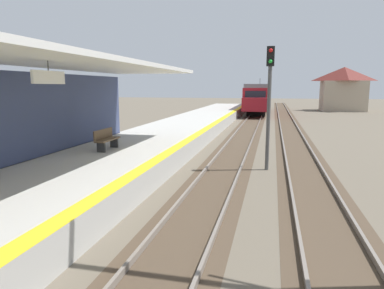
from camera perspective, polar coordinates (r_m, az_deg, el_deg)
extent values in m
cube|color=#B7B5AD|center=(16.44, -9.92, -1.55)|extent=(5.00, 80.00, 0.90)
cube|color=yellow|center=(15.62, -2.35, -0.30)|extent=(0.50, 80.00, 0.01)
cube|color=white|center=(10.50, -22.54, 10.19)|extent=(0.08, 1.40, 0.36)
cylinder|color=#333333|center=(10.51, -22.65, 11.90)|extent=(0.03, 0.03, 0.27)
cube|color=#4C3D2D|center=(19.27, 7.04, -1.20)|extent=(2.34, 120.00, 0.01)
cube|color=slate|center=(19.34, 4.92, -0.89)|extent=(0.08, 120.00, 0.15)
cube|color=slate|center=(19.19, 9.18, -1.05)|extent=(0.08, 120.00, 0.15)
cube|color=#4C3D2D|center=(19.22, 17.17, -1.58)|extent=(2.34, 120.00, 0.01)
cube|color=slate|center=(19.17, 15.04, -1.28)|extent=(0.08, 120.00, 0.15)
cube|color=slate|center=(19.27, 19.32, -1.43)|extent=(0.08, 120.00, 0.15)
cube|color=maroon|center=(49.00, 10.90, 7.61)|extent=(2.90, 18.00, 2.70)
cube|color=slate|center=(48.98, 10.96, 9.45)|extent=(2.67, 18.00, 0.44)
cube|color=black|center=(39.98, 10.39, 7.81)|extent=(2.32, 0.06, 1.21)
cube|color=maroon|center=(39.24, 10.29, 6.50)|extent=(2.78, 1.60, 1.49)
cube|color=black|center=(48.96, 12.64, 8.03)|extent=(0.04, 15.84, 0.86)
cylinder|color=#333333|center=(52.58, 11.14, 10.17)|extent=(0.06, 0.06, 0.90)
cube|color=black|center=(43.26, 10.51, 5.12)|extent=(2.17, 2.20, 0.72)
cube|color=black|center=(54.92, 11.10, 6.01)|extent=(2.17, 2.20, 0.72)
cylinder|color=#4C4C4C|center=(15.05, 12.47, 4.09)|extent=(0.16, 0.16, 4.40)
cube|color=black|center=(15.04, 12.84, 14.00)|extent=(0.32, 0.24, 0.80)
sphere|color=red|center=(14.92, 12.86, 14.88)|extent=(0.16, 0.16, 0.16)
sphere|color=green|center=(14.88, 12.80, 13.20)|extent=(0.16, 0.16, 0.16)
cube|color=brown|center=(15.14, -13.72, 0.79)|extent=(0.44, 1.60, 0.06)
cube|color=brown|center=(15.20, -14.43, 1.71)|extent=(0.06, 1.60, 0.40)
cube|color=#333333|center=(14.65, -14.74, -0.41)|extent=(0.36, 0.08, 0.44)
cube|color=#333333|center=(15.71, -12.71, 0.33)|extent=(0.36, 0.08, 0.44)
cube|color=tan|center=(56.36, 23.59, 7.36)|extent=(6.00, 4.80, 4.40)
pyramid|color=maroon|center=(56.37, 23.81, 10.60)|extent=(6.60, 5.28, 2.00)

